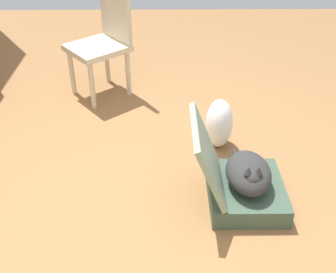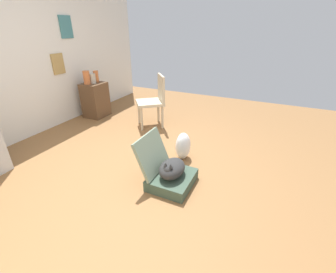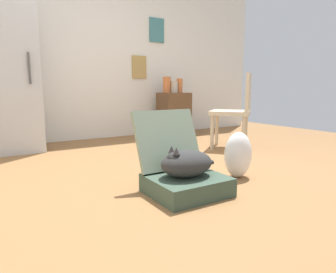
{
  "view_description": "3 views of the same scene",
  "coord_description": "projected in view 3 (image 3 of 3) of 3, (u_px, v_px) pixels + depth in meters",
  "views": [
    {
      "loc": [
        -2.1,
        -0.01,
        1.88
      ],
      "look_at": [
        0.05,
        -0.03,
        0.39
      ],
      "focal_mm": 44.26,
      "sensor_mm": 36.0,
      "label": 1
    },
    {
      "loc": [
        -2.1,
        -1.42,
        1.7
      ],
      "look_at": [
        0.23,
        -0.31,
        0.44
      ],
      "focal_mm": 24.13,
      "sensor_mm": 36.0,
      "label": 2
    },
    {
      "loc": [
        -1.31,
        -2.22,
        0.75
      ],
      "look_at": [
        -0.15,
        -0.34,
        0.4
      ],
      "focal_mm": 31.91,
      "sensor_mm": 36.0,
      "label": 3
    }
  ],
  "objects": [
    {
      "name": "side_table",
      "position": [
        174.0,
        114.0,
        4.84
      ],
      "size": [
        0.44,
        0.4,
        0.69
      ],
      "primitive_type": "cube",
      "color": "brown",
      "rests_on": "ground"
    },
    {
      "name": "wall_back",
      "position": [
        83.0,
        51.0,
        4.35
      ],
      "size": [
        6.4,
        0.15,
        2.6
      ],
      "color": "silver",
      "rests_on": "ground"
    },
    {
      "name": "vase_round",
      "position": [
        174.0,
        87.0,
        4.77
      ],
      "size": [
        0.12,
        0.12,
        0.18
      ],
      "primitive_type": "cylinder",
      "color": "#B7AD99",
      "rests_on": "side_table"
    },
    {
      "name": "chair",
      "position": [
        236.0,
        108.0,
        3.74
      ],
      "size": [
        0.64,
        0.64,
        0.94
      ],
      "rotation": [
        0.0,
        0.0,
        -2.45
      ],
      "color": "beige",
      "rests_on": "ground"
    },
    {
      "name": "plastic_bag_white",
      "position": [
        238.0,
        155.0,
        2.54
      ],
      "size": [
        0.25,
        0.2,
        0.39
      ],
      "primitive_type": "ellipsoid",
      "color": "white",
      "rests_on": "ground"
    },
    {
      "name": "vase_short",
      "position": [
        180.0,
        86.0,
        4.83
      ],
      "size": [
        0.1,
        0.1,
        0.22
      ],
      "primitive_type": "cylinder",
      "color": "#CC6B38",
      "rests_on": "side_table"
    },
    {
      "name": "vase_tall",
      "position": [
        167.0,
        85.0,
        4.74
      ],
      "size": [
        0.12,
        0.12,
        0.25
      ],
      "primitive_type": "cylinder",
      "color": "#CC6B38",
      "rests_on": "side_table"
    },
    {
      "name": "ground_plane",
      "position": [
        162.0,
        174.0,
        2.66
      ],
      "size": [
        7.68,
        7.68,
        0.0
      ],
      "primitive_type": "plane",
      "color": "olive",
      "rests_on": "ground"
    },
    {
      "name": "suitcase_base",
      "position": [
        186.0,
        185.0,
        2.15
      ],
      "size": [
        0.53,
        0.48,
        0.13
      ],
      "primitive_type": "cube",
      "color": "#384C3D",
      "rests_on": "ground"
    },
    {
      "name": "refrigerator",
      "position": [
        8.0,
        77.0,
        3.49
      ],
      "size": [
        0.65,
        0.62,
        1.78
      ],
      "color": "#B7BABC",
      "rests_on": "ground"
    },
    {
      "name": "suitcase_lid",
      "position": [
        168.0,
        140.0,
        2.32
      ],
      "size": [
        0.53,
        0.21,
        0.45
      ],
      "primitive_type": "cube",
      "rotation": [
        1.18,
        0.0,
        0.0
      ],
      "color": "gray",
      "rests_on": "suitcase_base"
    },
    {
      "name": "cat",
      "position": [
        186.0,
        163.0,
        2.12
      ],
      "size": [
        0.48,
        0.28,
        0.23
      ],
      "color": "#2D2D2D",
      "rests_on": "suitcase_base"
    }
  ]
}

